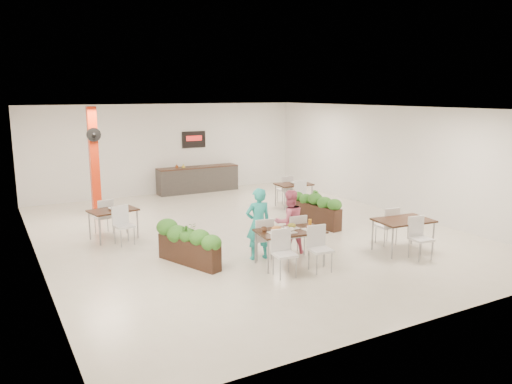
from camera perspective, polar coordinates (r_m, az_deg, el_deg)
ground at (r=13.09m, az=-1.18°, el=-4.60°), size 12.00×12.00×0.00m
room_shell at (r=12.69m, az=-1.22°, el=4.16°), size 10.10×12.10×3.22m
red_column at (r=15.33m, az=-18.01°, el=3.46°), size 0.40×0.41×3.20m
service_counter at (r=18.40m, az=-6.66°, el=1.53°), size 3.00×0.64×2.20m
main_table at (r=10.52m, az=3.86°, el=-4.99°), size 1.49×1.76×0.92m
diner_man at (r=10.82m, az=0.25°, el=-3.65°), size 0.62×0.45×1.58m
diner_woman at (r=11.23m, az=3.82°, el=-3.43°), size 0.77×0.64×1.46m
planter_left at (r=10.63m, az=-7.71°, el=-5.69°), size 0.89×1.67×0.91m
planter_right at (r=13.75m, az=6.77°, el=-1.78°), size 0.59×1.86×0.97m
side_table_a at (r=12.83m, az=-16.02°, el=-2.49°), size 1.22×1.67×0.92m
side_table_b at (r=15.88m, az=4.33°, el=0.50°), size 1.14×1.64×0.92m
side_table_c at (r=11.86m, az=16.48°, el=-3.59°), size 1.34×1.65×0.92m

